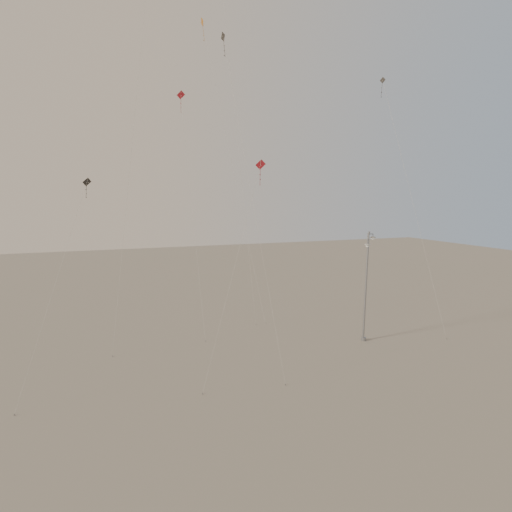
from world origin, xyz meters
name	(u,v)px	position (x,y,z in m)	size (l,w,h in m)	color
ground	(310,365)	(0.00, 0.00, 0.00)	(160.00, 160.00, 0.00)	gray
street_lamp	(366,283)	(7.09, 2.98, 5.26)	(1.46, 1.03, 9.86)	gray
kite_1	(238,118)	(-4.10, 5.06, 18.92)	(1.35, 10.60, 26.19)	black
kite_2	(227,38)	(-1.36, 16.91, 29.32)	(1.48, 8.31, 37.26)	#A45E1B
kite_3	(250,207)	(-4.54, 1.00, 12.06)	(5.72, 3.63, 15.49)	maroon
kite_4	(397,140)	(13.27, 7.38, 18.45)	(1.64, 9.35, 25.00)	black
kite_5	(217,92)	(-2.57, 16.83, 23.87)	(4.38, 8.22, 31.68)	#A45E1B
kite_6	(73,229)	(-16.43, 5.06, 10.56)	(4.79, 7.29, 14.23)	black
kite_7	(185,138)	(-6.02, 16.97, 19.00)	(0.91, 11.72, 24.22)	maroon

